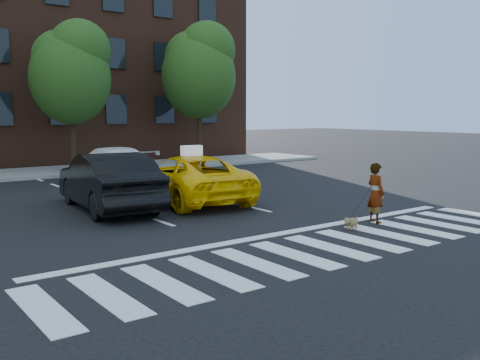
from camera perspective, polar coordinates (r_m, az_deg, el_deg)
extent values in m
plane|color=black|center=(11.64, 9.54, -7.11)|extent=(120.00, 120.00, 0.00)
cube|color=silver|center=(11.64, 9.54, -7.08)|extent=(13.00, 2.40, 0.01)
cube|color=silver|center=(12.76, 4.33, -5.72)|extent=(12.00, 0.30, 0.01)
cube|color=slate|center=(26.71, -18.64, 0.90)|extent=(30.00, 4.00, 0.15)
cube|color=#4B281B|center=(33.92, -23.09, 12.01)|extent=(26.00, 10.00, 12.00)
cylinder|color=black|center=(26.27, -17.41, 4.57)|extent=(0.28, 0.28, 3.55)
ellipsoid|color=#1A3C10|center=(26.29, -17.63, 10.29)|extent=(3.69, 3.69, 4.25)
sphere|color=#1A3C10|center=(26.34, -16.75, 13.11)|extent=(2.84, 2.84, 2.84)
sphere|color=#1A3C10|center=(26.48, -18.62, 12.23)|extent=(2.56, 2.56, 2.56)
cylinder|color=black|center=(29.33, -4.36, 5.42)|extent=(0.28, 0.28, 3.85)
ellipsoid|color=#1A3C10|center=(29.38, -4.41, 10.99)|extent=(4.00, 4.00, 4.60)
sphere|color=#1A3C10|center=(29.55, -3.55, 13.67)|extent=(3.08, 3.08, 3.08)
sphere|color=#1A3C10|center=(29.49, -5.29, 12.92)|extent=(2.77, 2.77, 2.77)
imported|color=#FFC705|center=(17.23, -5.50, 0.17)|extent=(3.10, 5.64, 1.50)
imported|color=black|center=(16.14, -13.87, -0.16)|extent=(2.30, 5.26, 1.68)
imported|color=white|center=(22.24, -13.57, 1.58)|extent=(2.09, 5.09, 1.48)
imported|color=#999999|center=(14.28, 14.27, -1.35)|extent=(0.48, 0.63, 1.57)
ellipsoid|color=brown|center=(13.49, 11.85, -4.42)|extent=(0.42, 0.27, 0.22)
sphere|color=brown|center=(13.32, 11.41, -4.31)|extent=(0.19, 0.19, 0.16)
sphere|color=brown|center=(13.27, 11.25, -4.47)|extent=(0.09, 0.09, 0.08)
cylinder|color=brown|center=(13.64, 12.29, -4.06)|extent=(0.12, 0.05, 0.09)
sphere|color=brown|center=(13.34, 11.23, -4.07)|extent=(0.07, 0.07, 0.06)
sphere|color=brown|center=(13.28, 11.61, -4.13)|extent=(0.07, 0.07, 0.06)
cylinder|color=brown|center=(13.39, 11.75, -5.03)|extent=(0.05, 0.05, 0.11)
cylinder|color=brown|center=(13.44, 11.40, -4.97)|extent=(0.05, 0.05, 0.11)
cylinder|color=brown|center=(13.58, 12.27, -4.87)|extent=(0.05, 0.05, 0.11)
cylinder|color=brown|center=(13.63, 11.93, -4.81)|extent=(0.05, 0.05, 0.11)
cube|color=white|center=(16.97, -5.18, 3.15)|extent=(0.68, 0.36, 0.32)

